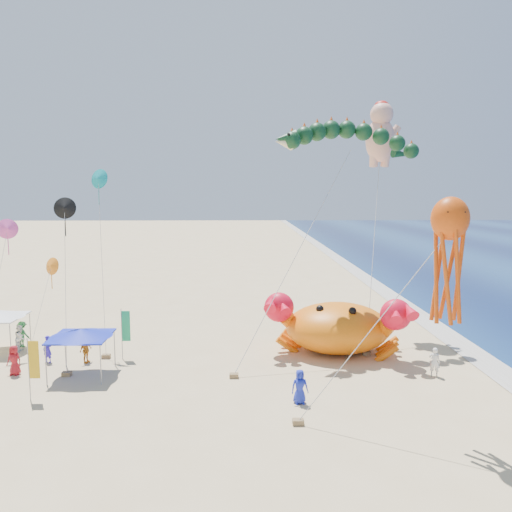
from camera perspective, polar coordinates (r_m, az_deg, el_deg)
The scene contains 10 objects.
ground at distance 29.64m, azimuth 4.07°, elevation -13.05°, with size 320.00×320.00×0.00m, color #D1B784.
foam_strip at distance 32.98m, azimuth 25.77°, elevation -11.63°, with size 320.00×320.00×0.00m, color silver.
crab_inflatable at distance 32.84m, azimuth 9.36°, elevation -7.89°, with size 9.08×7.27×3.98m.
dragon_kite at distance 34.48m, azimuth 10.50°, elevation 12.57°, with size 12.97×9.59×14.71m.
cherub_kite at distance 38.68m, azimuth 14.06°, elevation 13.53°, with size 3.59×7.70×16.91m.
octopus_kite at distance 21.68m, azimuth 21.06°, elevation 0.53°, with size 6.94×2.01×10.12m.
canopy_blue at distance 29.99m, azimuth -19.36°, elevation -8.31°, with size 3.47×3.47×2.71m.
feather_flags at distance 30.58m, azimuth -25.58°, elevation -9.15°, with size 11.71×6.50×3.20m.
beachgoers at distance 30.94m, azimuth -21.78°, elevation -10.98°, with size 26.61×12.05×1.87m.
small_kites at distance 34.89m, azimuth -21.99°, elevation 2.19°, with size 7.02×9.92×11.86m.
Camera 1 is at (-2.72, -27.67, 10.26)m, focal length 35.00 mm.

